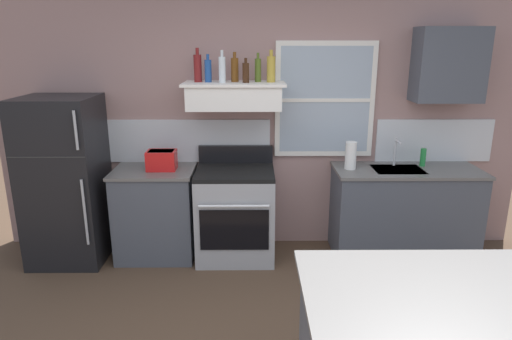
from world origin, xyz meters
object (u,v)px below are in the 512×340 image
object	(u,v)px
bottle_red_label_wine	(198,68)
bottle_brown_stout	(246,72)
refrigerator	(65,181)
paper_towel_roll	(351,155)
stove_range	(236,213)
bottle_champagne_gold_foil	(271,69)
dish_soap_bottle	(423,157)
bottle_amber_wine	(235,69)
toaster	(162,160)
bottle_olive_oil_square	(258,70)
bottle_clear_tall	(222,69)
bottle_blue_liqueur	(208,70)

from	to	relation	value
bottle_red_label_wine	bottle_brown_stout	size ratio (longest dim) A/B	1.40
refrigerator	paper_towel_roll	world-z (taller)	refrigerator
stove_range	bottle_champagne_gold_foil	bearing A→B (deg)	18.02
bottle_red_label_wine	dish_soap_bottle	distance (m)	2.39
bottle_champagne_gold_foil	dish_soap_bottle	distance (m)	1.76
bottle_amber_wine	stove_range	bearing A→B (deg)	-91.71
toaster	stove_range	world-z (taller)	toaster
stove_range	dish_soap_bottle	xyz separation A→B (m)	(1.88, 0.14, 0.54)
bottle_brown_stout	paper_towel_roll	xyz separation A→B (m)	(1.02, -0.02, -0.79)
bottle_brown_stout	bottle_olive_oil_square	distance (m)	0.15
bottle_clear_tall	bottle_brown_stout	size ratio (longest dim) A/B	1.31
bottle_clear_tall	paper_towel_roll	xyz separation A→B (m)	(1.24, -0.02, -0.82)
bottle_olive_oil_square	paper_towel_roll	xyz separation A→B (m)	(0.91, -0.11, -0.81)
stove_range	bottle_red_label_wine	xyz separation A→B (m)	(-0.34, 0.14, 1.41)
bottle_brown_stout	bottle_amber_wine	bearing A→B (deg)	138.28
bottle_red_label_wine	dish_soap_bottle	size ratio (longest dim) A/B	1.75
refrigerator	paper_towel_roll	size ratio (longest dim) A/B	6.02
bottle_brown_stout	paper_towel_roll	size ratio (longest dim) A/B	0.83
bottle_red_label_wine	bottle_brown_stout	world-z (taller)	bottle_red_label_wine
bottle_red_label_wine	dish_soap_bottle	xyz separation A→B (m)	(2.22, 0.00, -0.88)
bottle_brown_stout	bottle_champagne_gold_foil	size ratio (longest dim) A/B	0.76
toaster	dish_soap_bottle	xyz separation A→B (m)	(2.59, 0.11, -0.01)
bottle_amber_wine	bottle_brown_stout	distance (m)	0.14
bottle_red_label_wine	bottle_olive_oil_square	distance (m)	0.57
stove_range	bottle_blue_liqueur	world-z (taller)	bottle_blue_liqueur
bottle_olive_oil_square	dish_soap_bottle	bearing A→B (deg)	-0.34
bottle_red_label_wine	bottle_champagne_gold_foil	xyz separation A→B (m)	(0.69, -0.02, -0.01)
bottle_red_label_wine	bottle_blue_liqueur	distance (m)	0.11
toaster	bottle_olive_oil_square	size ratio (longest dim) A/B	1.10
bottle_blue_liqueur	bottle_champagne_gold_foil	xyz separation A→B (m)	(0.59, 0.00, 0.02)
bottle_blue_liqueur	paper_towel_roll	size ratio (longest dim) A/B	0.96
bottle_red_label_wine	bottle_clear_tall	distance (m)	0.25
bottle_red_label_wine	paper_towel_roll	bearing A→B (deg)	-3.85
refrigerator	toaster	size ratio (longest dim) A/B	5.47
bottle_blue_liqueur	bottle_olive_oil_square	xyz separation A→B (m)	(0.47, 0.04, 0.00)
bottle_clear_tall	bottle_amber_wine	distance (m)	0.15
refrigerator	paper_towel_roll	distance (m)	2.79
bottle_red_label_wine	bottle_champagne_gold_foil	world-z (taller)	bottle_red_label_wine
refrigerator	bottle_champagne_gold_foil	bearing A→B (deg)	3.90
bottle_blue_liqueur	bottle_olive_oil_square	distance (m)	0.47
bottle_red_label_wine	bottle_clear_tall	world-z (taller)	bottle_red_label_wine
refrigerator	bottle_clear_tall	world-z (taller)	bottle_clear_tall
bottle_champagne_gold_foil	bottle_brown_stout	bearing A→B (deg)	-166.30
bottle_clear_tall	bottle_brown_stout	distance (m)	0.22
bottle_clear_tall	bottle_olive_oil_square	distance (m)	0.35
bottle_champagne_gold_foil	stove_range	bearing A→B (deg)	-161.98
bottle_champagne_gold_foil	dish_soap_bottle	bearing A→B (deg)	0.90
bottle_blue_liqueur	bottle_brown_stout	xyz separation A→B (m)	(0.35, -0.05, -0.01)
refrigerator	bottle_brown_stout	xyz separation A→B (m)	(1.76, 0.08, 1.03)
bottle_red_label_wine	bottle_amber_wine	bearing A→B (deg)	2.20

